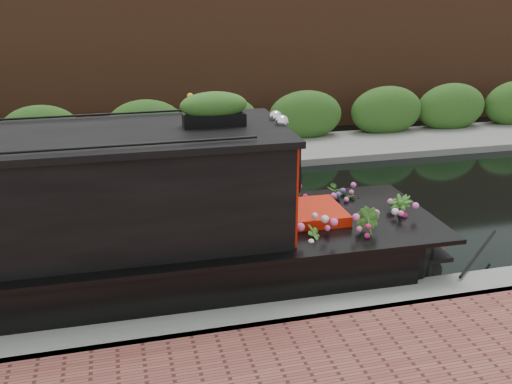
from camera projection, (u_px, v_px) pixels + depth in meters
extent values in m
plane|color=black|center=(162.00, 232.00, 9.91)|extent=(80.00, 80.00, 0.00)
cube|color=slate|center=(189.00, 340.00, 6.90)|extent=(40.00, 0.60, 0.50)
cube|color=slate|center=(146.00, 163.00, 13.73)|extent=(40.00, 2.40, 0.34)
cube|color=#2B571D|center=(143.00, 153.00, 14.55)|extent=(40.00, 1.10, 2.80)
cube|color=#58321D|center=(138.00, 134.00, 16.47)|extent=(40.00, 1.00, 8.00)
cube|color=red|center=(277.00, 178.00, 7.97)|extent=(0.09, 1.85, 1.43)
cube|color=black|center=(186.00, 205.00, 6.76)|extent=(0.95, 0.05, 0.58)
cube|color=red|center=(312.00, 224.00, 8.36)|extent=(0.86, 0.97, 0.53)
sphere|color=silver|center=(282.00, 122.00, 7.55)|extent=(0.19, 0.19, 0.19)
sphere|color=silver|center=(276.00, 117.00, 7.82)|extent=(0.19, 0.19, 0.19)
cube|color=black|center=(214.00, 119.00, 7.47)|extent=(0.82, 0.31, 0.17)
ellipsoid|color=orange|center=(214.00, 104.00, 7.40)|extent=(0.89, 0.32, 0.25)
imported|color=#316220|center=(314.00, 244.00, 7.71)|extent=(0.34, 0.34, 0.55)
imported|color=#316220|center=(367.00, 234.00, 7.80)|extent=(0.42, 0.47, 0.71)
imported|color=#316220|center=(343.00, 203.00, 9.11)|extent=(0.69, 0.69, 0.58)
imported|color=#316220|center=(398.00, 217.00, 8.45)|extent=(0.49, 0.49, 0.66)
imported|color=#316220|center=(293.00, 200.00, 9.08)|extent=(0.38, 0.44, 0.70)
cylinder|color=brown|center=(426.00, 244.00, 8.99)|extent=(0.39, 0.44, 0.39)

